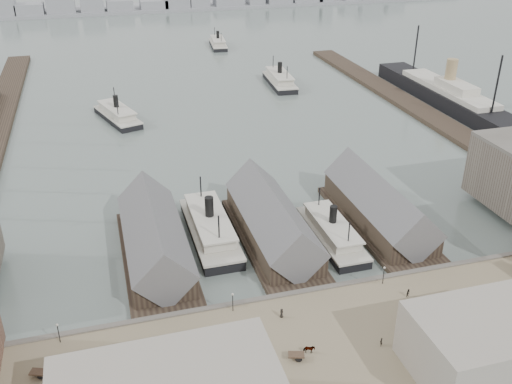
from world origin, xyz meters
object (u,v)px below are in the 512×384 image
object	(u,v)px
horse_cart_left	(50,368)
horse_cart_right	(452,313)
ocean_steamer	(448,96)
horse_cart_center	(305,351)
ferry_docked_west	(210,227)

from	to	relation	value
horse_cart_left	horse_cart_right	size ratio (longest dim) A/B	0.99
horse_cart_right	ocean_steamer	bearing A→B (deg)	-58.85
horse_cart_left	horse_cart_center	bearing A→B (deg)	-79.15
ocean_steamer	horse_cart_left	bearing A→B (deg)	-142.96
horse_cart_center	horse_cart_right	xyz separation A→B (m)	(28.68, 1.96, 0.02)
horse_cart_left	horse_cart_right	world-z (taller)	horse_cart_right
horse_cart_left	horse_cart_right	distance (m)	68.83
ocean_steamer	ferry_docked_west	bearing A→B (deg)	-146.97
ocean_steamer	horse_cart_center	bearing A→B (deg)	-131.31
ferry_docked_west	horse_cart_right	size ratio (longest dim) A/B	6.28
ocean_steamer	horse_cart_left	size ratio (longest dim) A/B	18.31
ocean_steamer	horse_cart_right	bearing A→B (deg)	-122.37
ferry_docked_west	ocean_steamer	bearing A→B (deg)	33.03
ocean_steamer	horse_cart_center	world-z (taller)	ocean_steamer
ferry_docked_west	horse_cart_center	distance (m)	44.25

